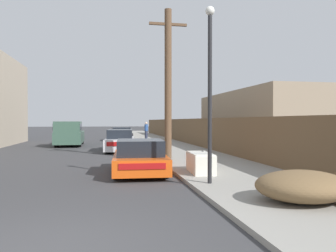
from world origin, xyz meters
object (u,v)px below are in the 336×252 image
object	(u,v)px
car_parked_far	(121,134)
parked_sports_car_red	(140,158)
street_lamp	(210,82)
utility_pole	(168,82)
brush_pile	(303,186)
pedestrian	(146,130)
car_parked_mid	(120,141)
discarded_fridge	(200,163)
pickup_truck	(69,134)

from	to	relation	value
car_parked_far	parked_sports_car_red	bearing A→B (deg)	-92.70
street_lamp	parked_sports_car_red	bearing A→B (deg)	120.34
utility_pole	brush_pile	xyz separation A→B (m)	(1.37, -8.71, -3.27)
pedestrian	car_parked_far	bearing A→B (deg)	-169.52
car_parked_mid	brush_pile	world-z (taller)	car_parked_mid
car_parked_far	brush_pile	bearing A→B (deg)	-85.61
discarded_fridge	pickup_truck	size ratio (longest dim) A/B	0.33
utility_pole	street_lamp	distance (m)	6.35
car_parked_mid	pedestrian	distance (m)	11.66
parked_sports_car_red	pickup_truck	bearing A→B (deg)	109.24
car_parked_far	utility_pole	bearing A→B (deg)	-86.86
brush_pile	pedestrian	bearing A→B (deg)	90.87
discarded_fridge	pedestrian	xyz separation A→B (m)	(0.67, 21.10, 0.52)
discarded_fridge	brush_pile	distance (m)	4.48
pedestrian	brush_pile	bearing A→B (deg)	-89.13
street_lamp	brush_pile	world-z (taller)	street_lamp
utility_pole	pickup_truck	bearing A→B (deg)	118.22
parked_sports_car_red	street_lamp	world-z (taller)	street_lamp
car_parked_mid	car_parked_far	distance (m)	10.81
car_parked_mid	brush_pile	bearing A→B (deg)	-71.99
street_lamp	pedestrian	size ratio (longest dim) A/B	2.99
parked_sports_car_red	car_parked_far	xyz separation A→B (m)	(0.16, 19.68, 0.05)
discarded_fridge	utility_pole	distance (m)	5.46
parked_sports_car_red	car_parked_far	bearing A→B (deg)	92.92
car_parked_far	pickup_truck	world-z (taller)	pickup_truck
pickup_truck	pedestrian	distance (m)	9.10
car_parked_far	pedestrian	world-z (taller)	pedestrian
car_parked_mid	pedestrian	size ratio (longest dim) A/B	2.79
parked_sports_car_red	brush_pile	xyz separation A→B (m)	(3.06, -5.32, -0.10)
parked_sports_car_red	street_lamp	size ratio (longest dim) A/B	0.83
pickup_truck	car_parked_mid	bearing A→B (deg)	124.82
car_parked_far	brush_pile	world-z (taller)	car_parked_far
parked_sports_car_red	car_parked_mid	distance (m)	8.89
car_parked_far	brush_pile	size ratio (longest dim) A/B	2.19
parked_sports_car_red	pedestrian	bearing A→B (deg)	85.83
car_parked_far	utility_pole	size ratio (longest dim) A/B	0.66
parked_sports_car_red	utility_pole	world-z (taller)	utility_pole
discarded_fridge	street_lamp	distance (m)	3.23
parked_sports_car_red	utility_pole	xyz separation A→B (m)	(1.69, 3.40, 3.17)
car_parked_far	street_lamp	distance (m)	22.77
pedestrian	car_parked_mid	bearing A→B (deg)	-104.94
pickup_truck	brush_pile	distance (m)	20.46
car_parked_far	pedestrian	size ratio (longest dim) A/B	2.75
car_parked_far	street_lamp	size ratio (longest dim) A/B	0.92
car_parked_mid	parked_sports_car_red	bearing A→B (deg)	-83.30
utility_pole	pedestrian	size ratio (longest dim) A/B	4.19
parked_sports_car_red	pedestrian	distance (m)	20.32
discarded_fridge	utility_pole	xyz separation A→B (m)	(-0.31, 4.36, 3.28)
parked_sports_car_red	car_parked_far	distance (m)	19.68
car_parked_mid	car_parked_far	world-z (taller)	car_parked_mid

